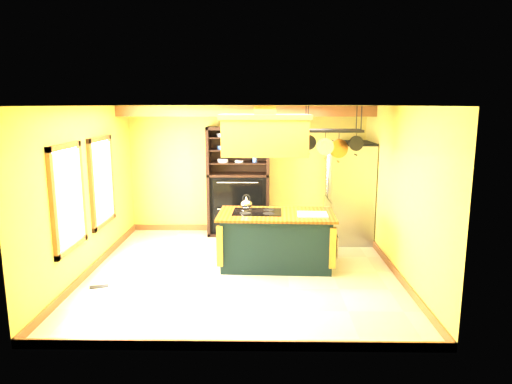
{
  "coord_description": "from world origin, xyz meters",
  "views": [
    {
      "loc": [
        0.33,
        -7.18,
        2.72
      ],
      "look_at": [
        0.22,
        0.3,
        1.28
      ],
      "focal_mm": 32.0,
      "sensor_mm": 36.0,
      "label": 1
    }
  ],
  "objects_px": {
    "range_hood": "(265,134)",
    "refrigerator": "(349,194)",
    "hutch": "(239,193)",
    "kitchen_island": "(276,239)",
    "pot_rack": "(333,136)"
  },
  "relations": [
    {
      "from": "pot_rack",
      "to": "hutch",
      "type": "relative_size",
      "value": 0.43
    },
    {
      "from": "pot_rack",
      "to": "refrigerator",
      "type": "height_order",
      "value": "pot_rack"
    },
    {
      "from": "pot_rack",
      "to": "range_hood",
      "type": "bearing_deg",
      "value": -179.87
    },
    {
      "from": "kitchen_island",
      "to": "refrigerator",
      "type": "xyz_separation_m",
      "value": [
        1.5,
        1.53,
        0.48
      ]
    },
    {
      "from": "refrigerator",
      "to": "range_hood",
      "type": "bearing_deg",
      "value": -137.98
    },
    {
      "from": "range_hood",
      "to": "refrigerator",
      "type": "bearing_deg",
      "value": 42.02
    },
    {
      "from": "hutch",
      "to": "refrigerator",
      "type": "bearing_deg",
      "value": -11.13
    },
    {
      "from": "kitchen_island",
      "to": "pot_rack",
      "type": "height_order",
      "value": "pot_rack"
    },
    {
      "from": "kitchen_island",
      "to": "hutch",
      "type": "xyz_separation_m",
      "value": [
        -0.74,
        1.97,
        0.41
      ]
    },
    {
      "from": "kitchen_island",
      "to": "refrigerator",
      "type": "distance_m",
      "value": 2.19
    },
    {
      "from": "refrigerator",
      "to": "hutch",
      "type": "relative_size",
      "value": 0.86
    },
    {
      "from": "hutch",
      "to": "range_hood",
      "type": "bearing_deg",
      "value": -74.64
    },
    {
      "from": "pot_rack",
      "to": "hutch",
      "type": "xyz_separation_m",
      "value": [
        -1.64,
        1.97,
        -1.33
      ]
    },
    {
      "from": "range_hood",
      "to": "refrigerator",
      "type": "distance_m",
      "value": 2.63
    },
    {
      "from": "range_hood",
      "to": "hutch",
      "type": "xyz_separation_m",
      "value": [
        -0.54,
        1.97,
        -1.37
      ]
    }
  ]
}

